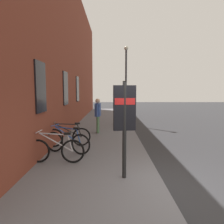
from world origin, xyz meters
The scene contains 10 objects.
ground centered at (6.00, -1.00, 0.00)m, with size 60.00×60.00×0.00m, color #2D2D30.
sidewalk_pavement centered at (8.00, 1.75, 0.06)m, with size 24.00×3.50×0.12m, color slate.
station_facade centered at (8.99, 3.80, 4.50)m, with size 22.00×0.65×9.01m.
bicycle_far_end centered at (1.52, 2.93, 0.51)m, with size 0.48×1.77×0.97m.
bicycle_under_window centered at (2.48, 2.78, 0.51)m, with size 0.71×1.69×0.97m.
bicycle_mid_rack centered at (3.33, 2.94, 0.51)m, with size 0.50×1.75×0.97m.
transit_info_sign centered at (0.46, 0.93, 1.72)m, with size 0.15×0.56×2.40m.
pedestrian_by_facade centered at (5.95, 1.95, 1.20)m, with size 0.67×0.29×1.76m.
pedestrian_near_bus centered at (8.47, 0.89, 1.05)m, with size 0.57×0.33×1.53m.
street_lamp centered at (9.12, 0.30, 3.12)m, with size 0.28×0.28×5.04m.
Camera 1 is at (-4.48, 1.24, 2.30)m, focal length 32.88 mm.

